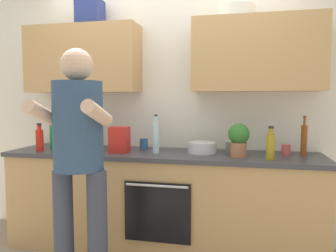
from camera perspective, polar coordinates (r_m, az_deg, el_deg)
ground_plane at (r=3.29m, az=-1.21°, el=-20.24°), size 12.00×12.00×0.00m
back_wall_unit at (r=3.25m, az=-0.13°, el=6.62°), size 4.00×0.38×2.50m
counter at (r=3.12m, az=-1.23°, el=-12.71°), size 2.84×0.67×0.90m
person_standing at (r=2.38m, az=-15.15°, el=-4.23°), size 0.49×0.45×1.72m
bottle_soda at (r=3.43m, az=-19.22°, el=-1.54°), size 0.05×0.05×0.30m
bottle_vinegar at (r=3.03m, az=22.31°, el=-2.23°), size 0.05×0.05×0.34m
bottle_juice at (r=3.13m, az=-12.06°, el=-2.00°), size 0.07×0.07×0.29m
bottle_syrup at (r=3.44m, az=-15.14°, el=-1.89°), size 0.05×0.05×0.25m
bottle_water at (r=2.96m, az=-2.08°, el=-1.88°), size 0.06×0.06×0.35m
bottle_wine at (r=3.47m, az=-17.67°, el=-1.48°), size 0.07×0.07×0.32m
bottle_oil at (r=2.77m, az=17.20°, el=-3.23°), size 0.07×0.07×0.27m
bottle_hotsauce at (r=3.32m, az=-21.19°, el=-2.13°), size 0.07×0.07×0.26m
cup_stoneware at (r=3.04m, az=10.70°, el=-3.65°), size 0.09×0.09×0.10m
cup_ceramic at (r=3.06m, az=19.59°, el=-3.85°), size 0.08×0.08×0.09m
cup_tea at (r=3.23m, az=-4.17°, el=-3.07°), size 0.08×0.08×0.10m
mixing_bowl at (r=3.00m, az=5.90°, el=-3.69°), size 0.26×0.26×0.10m
potted_herb at (r=2.83m, az=12.04°, el=-2.10°), size 0.18×0.18×0.28m
grocery_bag_crisps at (r=3.04m, az=-8.33°, el=-2.32°), size 0.17×0.16×0.23m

